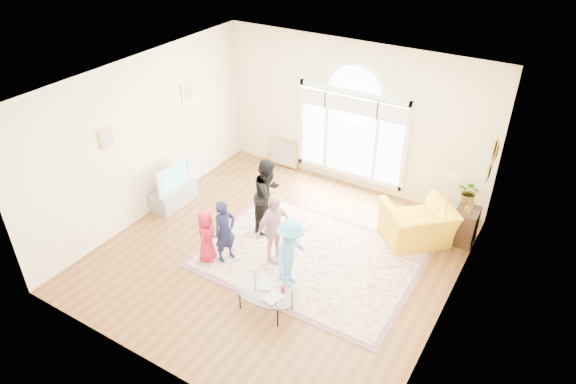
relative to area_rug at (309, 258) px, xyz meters
The scene contains 18 objects.
ground 0.58m from the area_rug, 160.45° to the right, with size 6.00×6.00×0.00m, color brown.
room_shell 3.11m from the area_rug, 101.61° to the left, with size 6.00×6.00×6.00m.
area_rug is the anchor object (origin of this frame).
rug_border 0.00m from the area_rug, behind, with size 3.80×2.80×0.01m, color #7C4F56.
tv_console 3.31m from the area_rug, behind, with size 0.45×1.00×0.42m, color #93969B.
television 3.37m from the area_rug, behind, with size 0.16×0.99×0.57m.
coffee_table 1.52m from the area_rug, 88.78° to the right, with size 1.15×0.76×0.54m.
armchair 2.12m from the area_rug, 45.58° to the left, with size 1.20×1.05×0.78m, color yellow.
side_cabinet 2.99m from the area_rug, 41.28° to the left, with size 0.40×0.50×0.70m, color black.
floor_lamp 2.79m from the area_rug, 39.73° to the left, with size 0.32×0.32×1.51m.
plant_pedestal 3.09m from the area_rug, 45.57° to the left, with size 0.20×0.20×0.70m, color white.
potted_plant 3.20m from the area_rug, 45.57° to the left, with size 0.41×0.36×0.46m, color #33722D.
leaning_picture 3.49m from the area_rug, 129.26° to the left, with size 0.80×0.05×0.62m, color tan.
child_red 1.89m from the area_rug, 148.24° to the right, with size 0.48×0.31×0.99m, color #B81330.
child_navy 1.61m from the area_rug, 148.34° to the right, with size 0.43×0.28×1.19m, color #141635.
child_black 1.41m from the area_rug, 160.21° to the left, with size 0.73×0.57×1.49m, color black.
child_pink 0.93m from the area_rug, 145.56° to the right, with size 0.78×0.33×1.33m, color #E1A2AB.
child_blue 1.00m from the area_rug, 85.16° to the right, with size 0.83×0.48×1.28m, color #54A5E2.
Camera 1 is at (3.97, -6.21, 5.95)m, focal length 32.00 mm.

